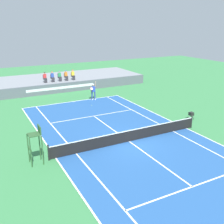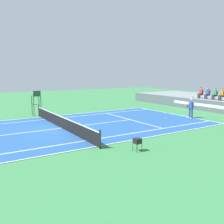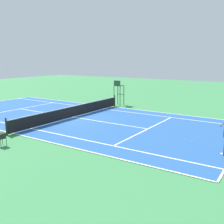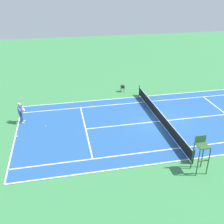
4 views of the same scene
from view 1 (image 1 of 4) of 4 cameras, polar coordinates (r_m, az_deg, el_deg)
The scene contains 14 objects.
ground_plane at distance 19.74m, azimuth 3.74°, elevation -6.36°, with size 80.00×80.00×0.00m, color #387F47.
court at distance 19.74m, azimuth 3.74°, elevation -6.33°, with size 11.08×23.88×0.03m.
net at distance 19.53m, azimuth 3.77°, elevation -4.97°, with size 11.98×0.10×1.07m.
barrier_wall at distance 33.83m, azimuth -10.79°, elevation 5.03°, with size 24.20×0.25×1.20m.
bleacher_platform at distance 37.58m, azimuth -12.62°, elevation 6.24°, with size 24.20×7.73×1.20m, color gray.
spectator_seated_0 at distance 34.42m, azimuth -14.03°, elevation 7.10°, with size 0.44×0.60×1.27m.
spectator_seated_1 at distance 34.65m, azimuth -12.52°, elevation 7.28°, with size 0.44×0.60×1.27m.
spectator_seated_2 at distance 34.90m, azimuth -11.04°, elevation 7.46°, with size 0.44×0.60×1.27m.
spectator_seated_3 at distance 35.15m, azimuth -9.72°, elevation 7.61°, with size 0.44×0.60×1.27m.
spectator_seated_4 at distance 35.44m, azimuth -8.27°, elevation 7.77°, with size 0.44×0.60×1.27m.
tennis_player at distance 30.14m, azimuth -3.99°, elevation 4.45°, with size 0.82×0.62×2.08m.
tennis_ball at distance 28.25m, azimuth -4.38°, elevation 1.45°, with size 0.07×0.07×0.07m, color #D1E533.
umpire_chair at distance 16.88m, azimuth -15.92°, elevation -5.75°, with size 0.77×0.77×2.44m.
ball_hopper at distance 24.89m, azimuth 16.48°, elevation -0.35°, with size 0.36×0.36×0.70m.
Camera 1 is at (-9.44, -15.23, 8.28)m, focal length 43.05 mm.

